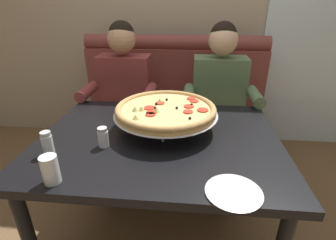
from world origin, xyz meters
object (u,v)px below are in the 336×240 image
object	(u,v)px
drinking_glass	(51,171)
patio_chair	(288,81)
pizza	(166,110)
dining_table	(159,151)
shaker_oregano	(103,138)
booth_bench	(173,122)
diner_right	(219,101)
shaker_parmesan	(48,145)
diner_left	(123,98)
plate_near_left	(234,191)

from	to	relation	value
drinking_glass	patio_chair	bearing A→B (deg)	54.33
pizza	dining_table	bearing A→B (deg)	-104.66
shaker_oregano	patio_chair	bearing A→B (deg)	52.67
booth_bench	diner_right	xyz separation A→B (m)	(0.37, -0.27, 0.31)
diner_right	patio_chair	bearing A→B (deg)	53.19
booth_bench	shaker_oregano	size ratio (longest dim) A/B	16.85
drinking_glass	shaker_parmesan	bearing A→B (deg)	121.58
shaker_oregano	shaker_parmesan	bearing A→B (deg)	-158.17
pizza	shaker_parmesan	distance (m)	0.59
diner_left	pizza	bearing A→B (deg)	-55.53
pizza	shaker_oregano	size ratio (longest dim) A/B	5.69
shaker_oregano	drinking_glass	xyz separation A→B (m)	(-0.11, -0.28, 0.01)
shaker_oregano	drinking_glass	world-z (taller)	drinking_glass
shaker_oregano	diner_right	bearing A→B (deg)	51.86
shaker_oregano	shaker_parmesan	xyz separation A→B (m)	(-0.23, -0.09, 0.01)
pizza	shaker_oregano	xyz separation A→B (m)	(-0.28, -0.22, -0.07)
diner_right	shaker_oregano	world-z (taller)	diner_right
diner_left	plate_near_left	xyz separation A→B (m)	(0.70, -1.08, 0.06)
shaker_oregano	pizza	bearing A→B (deg)	38.01
pizza	shaker_oregano	distance (m)	0.36
diner_left	shaker_oregano	xyz separation A→B (m)	(0.12, -0.79, 0.09)
diner_left	shaker_oregano	size ratio (longest dim) A/B	13.02
shaker_parmesan	plate_near_left	size ratio (longest dim) A/B	0.53
pizza	plate_near_left	size ratio (longest dim) A/B	2.65
drinking_glass	patio_chair	world-z (taller)	drinking_glass
drinking_glass	plate_near_left	bearing A→B (deg)	0.10
dining_table	diner_left	world-z (taller)	diner_left
booth_bench	dining_table	world-z (taller)	booth_bench
pizza	plate_near_left	xyz separation A→B (m)	(0.30, -0.50, -0.10)
shaker_parmesan	drinking_glass	distance (m)	0.22
diner_right	shaker_parmesan	xyz separation A→B (m)	(-0.85, -0.89, 0.09)
diner_left	patio_chair	xyz separation A→B (m)	(1.70, 1.28, -0.19)
diner_left	pizza	xyz separation A→B (m)	(0.40, -0.58, 0.16)
diner_right	pizza	distance (m)	0.69
dining_table	drinking_glass	distance (m)	0.56
shaker_oregano	shaker_parmesan	world-z (taller)	shaker_parmesan
shaker_oregano	plate_near_left	xyz separation A→B (m)	(0.58, -0.28, -0.03)
diner_right	drinking_glass	xyz separation A→B (m)	(-0.73, -1.08, 0.10)
pizza	patio_chair	distance (m)	2.29
pizza	drinking_glass	world-z (taller)	pizza
booth_bench	pizza	bearing A→B (deg)	-88.29
booth_bench	patio_chair	size ratio (longest dim) A/B	1.92
diner_right	shaker_parmesan	size ratio (longest dim) A/B	11.37
patio_chair	diner_left	bearing A→B (deg)	-143.07
diner_left	diner_right	bearing A→B (deg)	0.00
dining_table	plate_near_left	xyz separation A→B (m)	(0.33, -0.40, 0.10)
diner_right	shaker_oregano	size ratio (longest dim) A/B	13.02
booth_bench	shaker_parmesan	world-z (taller)	booth_bench
booth_bench	plate_near_left	size ratio (longest dim) A/B	7.85
diner_right	pizza	xyz separation A→B (m)	(-0.35, -0.58, 0.16)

